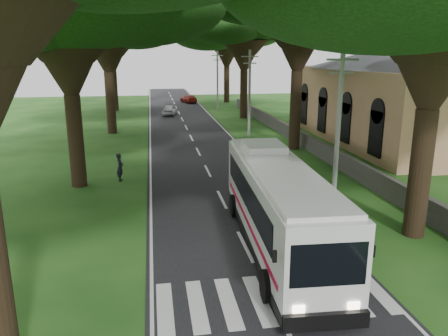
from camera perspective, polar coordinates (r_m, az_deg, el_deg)
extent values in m
plane|color=#184112|center=(16.46, 4.27, -13.13)|extent=(140.00, 140.00, 0.00)
cube|color=black|center=(40.02, -4.15, 3.66)|extent=(8.00, 120.00, 0.04)
cube|color=silver|center=(14.78, 6.16, -16.68)|extent=(8.00, 3.00, 0.01)
cube|color=#383533|center=(40.75, 8.71, 4.58)|extent=(0.35, 50.00, 1.20)
cube|color=tan|center=(42.29, 21.49, 7.66)|extent=(12.00, 22.00, 6.40)
pyramid|color=#595960|center=(42.06, 22.20, 14.96)|extent=(14.00, 24.00, 2.20)
cube|color=tan|center=(32.14, 26.19, 8.48)|extent=(3.00, 3.00, 10.00)
cylinder|color=gray|center=(22.36, 14.66, 4.79)|extent=(0.24, 0.24, 8.00)
cube|color=gray|center=(22.05, 15.24, 13.51)|extent=(1.60, 0.10, 0.10)
cube|color=gray|center=(22.07, 15.14, 11.96)|extent=(1.20, 0.10, 0.10)
cylinder|color=gray|center=(41.28, 3.34, 9.62)|extent=(0.24, 0.24, 8.00)
cube|color=gray|center=(41.12, 3.41, 14.34)|extent=(1.60, 0.10, 0.10)
cube|color=gray|center=(41.13, 3.40, 13.50)|extent=(1.20, 0.10, 0.10)
cylinder|color=gray|center=(60.90, -0.86, 11.29)|extent=(0.24, 0.24, 8.00)
cube|color=gray|center=(60.79, -0.87, 14.49)|extent=(1.60, 0.10, 0.10)
cube|color=gray|center=(60.80, -0.87, 13.93)|extent=(1.20, 0.10, 0.10)
cylinder|color=black|center=(26.95, -18.77, 3.31)|extent=(0.90, 0.90, 5.40)
cone|color=black|center=(26.49, -19.61, 13.11)|extent=(3.20, 3.20, 3.80)
cylinder|color=black|center=(44.54, -14.60, 8.21)|extent=(0.90, 0.90, 5.93)
cone|color=black|center=(44.29, -15.01, 14.47)|extent=(3.20, 3.20, 3.80)
ellipsoid|color=black|center=(44.52, -15.41, 20.07)|extent=(15.33, 15.33, 6.44)
cylinder|color=black|center=(62.51, -14.13, 9.77)|extent=(0.90, 0.90, 5.43)
cone|color=black|center=(62.31, -14.40, 13.99)|extent=(3.20, 3.20, 3.80)
ellipsoid|color=black|center=(62.40, -14.63, 17.42)|extent=(14.58, 14.58, 6.13)
cylinder|color=black|center=(20.15, 24.22, -0.76)|extent=(0.90, 0.90, 5.49)
cone|color=black|center=(19.54, 25.68, 12.49)|extent=(3.20, 3.20, 3.80)
cylinder|color=black|center=(36.30, 9.30, 7.40)|extent=(0.90, 0.90, 6.31)
cone|color=black|center=(36.02, 9.64, 15.40)|extent=(3.20, 3.20, 3.80)
cylinder|color=black|center=(53.49, 2.59, 9.57)|extent=(0.90, 0.90, 5.71)
cone|color=black|center=(53.27, 2.65, 14.67)|extent=(3.20, 3.20, 3.80)
ellipsoid|color=black|center=(53.42, 2.70, 19.06)|extent=(12.93, 12.93, 5.43)
cylinder|color=black|center=(71.31, 0.35, 10.86)|extent=(0.90, 0.90, 5.66)
cone|color=black|center=(71.14, 0.36, 14.67)|extent=(3.20, 3.20, 3.80)
ellipsoid|color=black|center=(71.25, 0.36, 17.90)|extent=(16.05, 16.05, 6.74)
cube|color=silver|center=(17.57, 7.02, -4.67)|extent=(3.00, 11.80, 2.88)
cube|color=black|center=(17.71, 6.84, -3.09)|extent=(2.96, 9.67, 1.07)
cube|color=black|center=(18.08, 6.88, -8.82)|extent=(3.05, 11.85, 0.34)
cube|color=#A80B27|center=(17.80, 6.95, -6.67)|extent=(3.00, 10.64, 0.18)
cube|color=silver|center=(17.14, 7.17, 0.06)|extent=(2.78, 11.21, 0.18)
cylinder|color=black|center=(14.41, 5.68, -15.08)|extent=(0.39, 1.09, 1.07)
cylinder|color=black|center=(15.07, 15.06, -14.12)|extent=(0.39, 1.09, 1.07)
cylinder|color=black|center=(21.23, 1.36, -4.93)|extent=(0.39, 1.09, 1.07)
cylinder|color=black|center=(21.69, 7.77, -4.63)|extent=(0.39, 1.09, 1.07)
imported|color=#A3A2A7|center=(56.43, -7.10, 7.53)|extent=(2.30, 4.12, 1.32)
imported|color=maroon|center=(70.82, -4.63, 9.02)|extent=(2.72, 4.60, 1.25)
imported|color=black|center=(27.70, -13.43, 0.10)|extent=(0.49, 0.68, 1.74)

